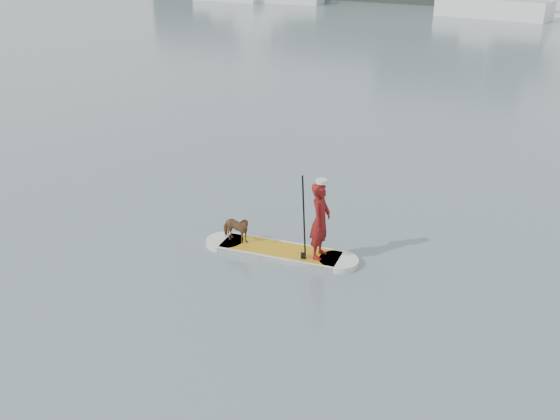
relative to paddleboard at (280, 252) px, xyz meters
The scene contains 7 objects.
ground 2.87m from the paddleboard, 154.11° to the right, with size 140.00×140.00×0.00m, color slate.
paddleboard is the anchor object (origin of this frame).
paddler 1.20m from the paddleboard, 10.99° to the left, with size 0.57×0.38×1.58m, color maroon.
white_cap 1.87m from the paddleboard, 10.99° to the left, with size 0.22×0.22×0.07m, color silver.
dog 1.05m from the paddleboard, 169.01° to the right, with size 0.32×0.71×0.60m, color brown.
paddle 0.97m from the paddleboard, 10.62° to the right, with size 0.10×0.30×2.00m.
sailboat_d 43.13m from the paddleboard, 98.75° to the left, with size 8.89×3.55×12.76m.
Camera 1 is at (8.53, -8.45, 6.05)m, focal length 40.00 mm.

